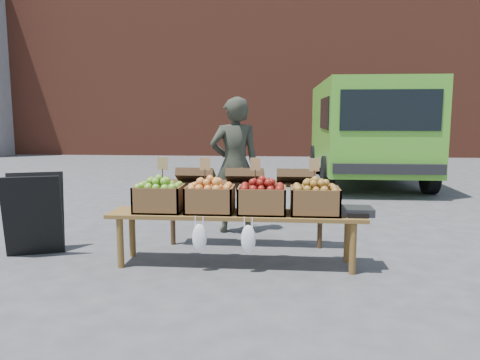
# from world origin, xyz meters

# --- Properties ---
(ground) EXTENTS (80.00, 80.00, 0.00)m
(ground) POSITION_xyz_m (0.00, 0.00, 0.00)
(ground) COLOR #454547
(brick_building) EXTENTS (24.00, 4.00, 10.00)m
(brick_building) POSITION_xyz_m (0.00, 15.00, 5.00)
(brick_building) COLOR brown
(brick_building) RESTS_ON ground
(delivery_van) EXTENTS (2.41, 5.23, 2.34)m
(delivery_van) POSITION_xyz_m (2.79, 6.22, 1.17)
(delivery_van) COLOR #50A528
(delivery_van) RESTS_ON ground
(vendor) EXTENTS (0.76, 0.60, 1.84)m
(vendor) POSITION_xyz_m (0.17, 1.14, 0.92)
(vendor) COLOR #2B2F24
(vendor) RESTS_ON ground
(chalkboard_sign) EXTENTS (0.70, 0.54, 0.95)m
(chalkboard_sign) POSITION_xyz_m (-2.02, -0.12, 0.47)
(chalkboard_sign) COLOR black
(chalkboard_sign) RESTS_ON ground
(back_table) EXTENTS (2.10, 0.44, 1.04)m
(back_table) POSITION_xyz_m (0.37, 0.42, 0.52)
(back_table) COLOR #3E2A17
(back_table) RESTS_ON ground
(display_bench) EXTENTS (2.70, 0.56, 0.57)m
(display_bench) POSITION_xyz_m (0.32, -0.30, 0.28)
(display_bench) COLOR brown
(display_bench) RESTS_ON ground
(crate_golden_apples) EXTENTS (0.50, 0.40, 0.28)m
(crate_golden_apples) POSITION_xyz_m (-0.51, -0.30, 0.71)
(crate_golden_apples) COLOR #5D9921
(crate_golden_apples) RESTS_ON display_bench
(crate_russet_pears) EXTENTS (0.50, 0.40, 0.28)m
(crate_russet_pears) POSITION_xyz_m (0.04, -0.30, 0.71)
(crate_russet_pears) COLOR gold
(crate_russet_pears) RESTS_ON display_bench
(crate_red_apples) EXTENTS (0.50, 0.40, 0.28)m
(crate_red_apples) POSITION_xyz_m (0.59, -0.30, 0.71)
(crate_red_apples) COLOR maroon
(crate_red_apples) RESTS_ON display_bench
(crate_green_apples) EXTENTS (0.50, 0.40, 0.28)m
(crate_green_apples) POSITION_xyz_m (1.14, -0.30, 0.71)
(crate_green_apples) COLOR #AE7C2C
(crate_green_apples) RESTS_ON display_bench
(weighing_scale) EXTENTS (0.34, 0.30, 0.08)m
(weighing_scale) POSITION_xyz_m (1.57, -0.30, 0.61)
(weighing_scale) COLOR #232325
(weighing_scale) RESTS_ON display_bench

